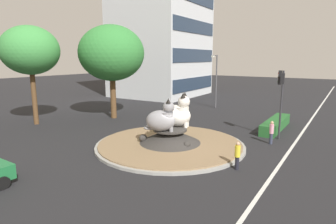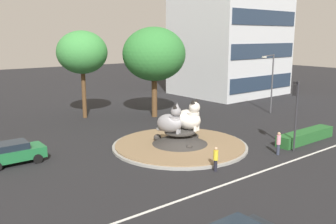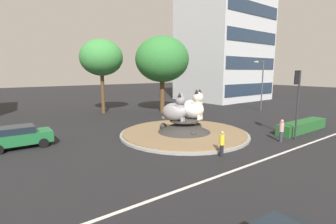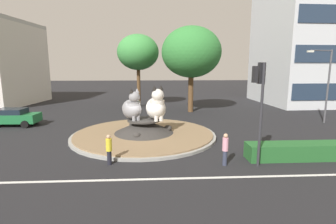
% 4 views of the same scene
% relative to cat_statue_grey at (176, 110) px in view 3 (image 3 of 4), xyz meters
% --- Properties ---
extents(ground_plane, '(160.00, 160.00, 0.00)m').
position_rel_cat_statue_grey_xyz_m(ground_plane, '(0.83, -0.11, -2.12)').
color(ground_plane, black).
extents(lane_centreline, '(112.00, 0.20, 0.01)m').
position_rel_cat_statue_grey_xyz_m(lane_centreline, '(0.83, -7.54, -2.12)').
color(lane_centreline, silver).
rests_on(lane_centreline, ground).
extents(roundabout_island, '(10.60, 10.60, 1.28)m').
position_rel_cat_statue_grey_xyz_m(roundabout_island, '(0.83, -0.10, -1.72)').
color(roundabout_island, gray).
rests_on(roundabout_island, ground).
extents(cat_statue_grey, '(2.08, 2.64, 2.31)m').
position_rel_cat_statue_grey_xyz_m(cat_statue_grey, '(0.00, 0.00, 0.00)').
color(cat_statue_grey, gray).
rests_on(cat_statue_grey, roundabout_island).
extents(cat_statue_white, '(1.90, 2.68, 2.53)m').
position_rel_cat_statue_grey_xyz_m(cat_statue_white, '(1.76, -0.16, 0.08)').
color(cat_statue_white, silver).
rests_on(cat_statue_white, roundabout_island).
extents(traffic_light_mast, '(0.71, 0.59, 5.30)m').
position_rel_cat_statue_grey_xyz_m(traffic_light_mast, '(6.87, -6.19, 1.75)').
color(traffic_light_mast, '#2D2D33').
rests_on(traffic_light_mast, ground).
extents(office_tower, '(14.64, 12.73, 26.27)m').
position_rel_cat_statue_grey_xyz_m(office_tower, '(24.29, 16.54, 11.02)').
color(office_tower, silver).
rests_on(office_tower, ground).
extents(clipped_hedge_strip, '(6.49, 1.20, 0.90)m').
position_rel_cat_statue_grey_xyz_m(clipped_hedge_strip, '(9.98, -5.35, -1.67)').
color(clipped_hedge_strip, '#235B28').
rests_on(clipped_hedge_strip, ground).
extents(broadleaf_tree_behind_island, '(5.22, 5.22, 9.13)m').
position_rel_cat_statue_grey_xyz_m(broadleaf_tree_behind_island, '(-0.36, 14.31, 4.76)').
color(broadleaf_tree_behind_island, brown).
rests_on(broadleaf_tree_behind_island, ground).
extents(second_tree_near_tower, '(6.61, 6.61, 9.51)m').
position_rel_cat_statue_grey_xyz_m(second_tree_near_tower, '(5.77, 10.09, 4.56)').
color(second_tree_near_tower, brown).
rests_on(second_tree_near_tower, ground).
extents(streetlight_arm, '(2.56, 0.66, 6.60)m').
position_rel_cat_statue_grey_xyz_m(streetlight_arm, '(16.94, 3.48, 1.81)').
color(streetlight_arm, '#4C4C51').
rests_on(streetlight_arm, ground).
extents(pedestrian_yellow_shirt, '(0.31, 0.31, 1.62)m').
position_rel_cat_statue_grey_xyz_m(pedestrian_yellow_shirt, '(-0.78, -5.63, -1.25)').
color(pedestrian_yellow_shirt, black).
rests_on(pedestrian_yellow_shirt, ground).
extents(pedestrian_pink_shirt, '(0.31, 0.31, 1.71)m').
position_rel_cat_statue_grey_xyz_m(pedestrian_pink_shirt, '(5.26, -6.07, -1.20)').
color(pedestrian_pink_shirt, '#33384C').
rests_on(pedestrian_pink_shirt, ground).
extents(hatchback_near_shophouse, '(4.05, 2.10, 1.51)m').
position_rel_cat_statue_grey_xyz_m(hatchback_near_shophouse, '(-10.65, 3.91, -1.31)').
color(hatchback_near_shophouse, '#1E6B38').
rests_on(hatchback_near_shophouse, ground).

